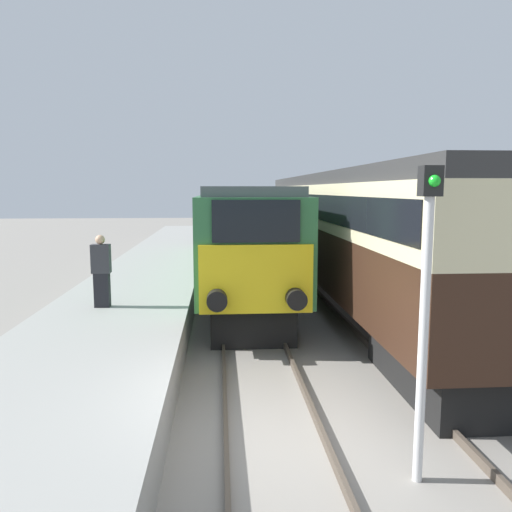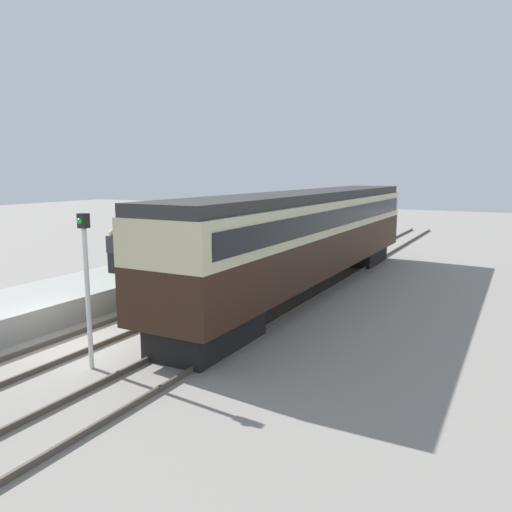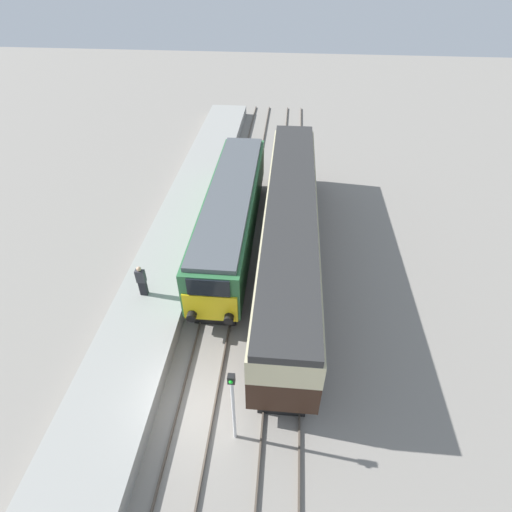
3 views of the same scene
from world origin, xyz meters
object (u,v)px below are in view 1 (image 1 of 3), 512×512
object	(u,v)px
locomotive	(241,234)
passenger_carriage	(346,224)
person_on_platform	(101,271)
signal_post	(425,300)

from	to	relation	value
locomotive	passenger_carriage	distance (m)	3.76
locomotive	person_on_platform	world-z (taller)	locomotive
passenger_carriage	signal_post	world-z (taller)	passenger_carriage
passenger_carriage	signal_post	xyz separation A→B (m)	(-1.70, -10.51, -0.19)
locomotive	signal_post	bearing A→B (deg)	-81.97
locomotive	person_on_platform	distance (m)	6.76
locomotive	passenger_carriage	xyz separation A→B (m)	(3.40, -1.54, 0.43)
locomotive	person_on_platform	xyz separation A→B (m)	(-3.64, -5.69, -0.38)
locomotive	signal_post	size ratio (longest dim) A/B	3.74
passenger_carriage	signal_post	distance (m)	10.64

